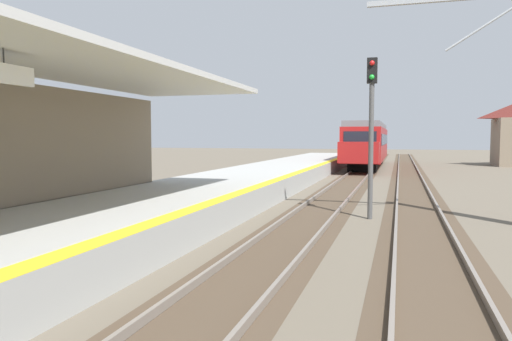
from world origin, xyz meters
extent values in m
cube|color=#A8A8A3|center=(-2.50, 16.00, 0.45)|extent=(5.00, 80.00, 0.90)
cube|color=yellow|center=(-0.25, 16.00, 0.90)|extent=(0.50, 80.00, 0.01)
cube|color=white|center=(-2.20, 9.35, 3.82)|extent=(0.08, 1.40, 0.36)
cylinder|color=#333333|center=(-2.20, 9.35, 4.14)|extent=(0.03, 0.03, 0.27)
cube|color=#4C3D2D|center=(1.90, 20.00, 0.00)|extent=(2.34, 120.00, 0.01)
cube|color=slate|center=(1.18, 20.00, 0.08)|extent=(0.08, 120.00, 0.15)
cube|color=slate|center=(2.62, 20.00, 0.08)|extent=(0.08, 120.00, 0.15)
cube|color=#4C3D2D|center=(5.30, 20.00, 0.00)|extent=(2.34, 120.00, 0.01)
cube|color=slate|center=(4.58, 20.00, 0.08)|extent=(0.08, 120.00, 0.15)
cube|color=slate|center=(6.02, 20.00, 0.08)|extent=(0.08, 120.00, 0.15)
cube|color=maroon|center=(1.90, 46.32, 2.07)|extent=(2.90, 18.00, 2.70)
cube|color=slate|center=(1.90, 46.32, 3.64)|extent=(2.67, 18.00, 0.44)
cube|color=black|center=(1.90, 37.30, 2.48)|extent=(2.32, 0.06, 1.21)
cube|color=maroon|center=(1.90, 36.52, 1.60)|extent=(2.78, 1.60, 1.49)
cube|color=black|center=(3.36, 46.32, 2.48)|extent=(0.04, 15.84, 0.86)
cylinder|color=#333333|center=(1.90, 49.92, 4.31)|extent=(0.06, 0.06, 0.90)
cube|color=black|center=(1.90, 40.47, 0.36)|extent=(2.17, 2.20, 0.72)
cube|color=black|center=(1.90, 52.17, 0.36)|extent=(2.17, 2.20, 0.72)
cylinder|color=#4C4C4C|center=(3.74, 18.27, 2.20)|extent=(0.16, 0.16, 4.40)
cube|color=black|center=(3.74, 18.27, 4.80)|extent=(0.32, 0.24, 0.80)
sphere|color=red|center=(3.74, 18.13, 5.02)|extent=(0.16, 0.16, 0.16)
sphere|color=green|center=(3.74, 18.13, 4.58)|extent=(0.16, 0.16, 0.16)
cylinder|color=#9EA3A8|center=(7.14, 18.35, 6.10)|extent=(2.47, 0.07, 1.60)
camera|label=1|loc=(4.64, 2.30, 2.68)|focal=33.71mm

